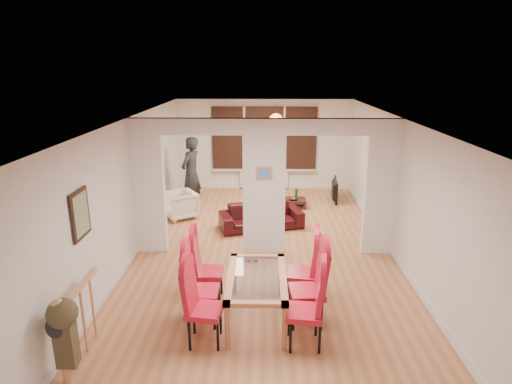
{
  "coord_description": "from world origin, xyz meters",
  "views": [
    {
      "loc": [
        -0.01,
        -7.76,
        3.52
      ],
      "look_at": [
        -0.16,
        0.6,
        1.03
      ],
      "focal_mm": 30.0,
      "sensor_mm": 36.0,
      "label": 1
    }
  ],
  "objects_px": {
    "dining_chair_lb": "(202,287)",
    "dining_chair_rc": "(302,269)",
    "dining_table": "(257,298)",
    "person": "(191,173)",
    "television": "(332,190)",
    "bottle": "(296,194)",
    "dining_chair_ra": "(305,307)",
    "coffee_table": "(287,203)",
    "dining_chair_rb": "(307,286)",
    "dining_chair_la": "(205,305)",
    "sofa": "(261,216)",
    "bowl": "(293,199)",
    "dining_chair_lc": "(208,268)",
    "armchair": "(180,205)"
  },
  "relations": [
    {
      "from": "dining_chair_lb",
      "to": "dining_chair_rc",
      "type": "bearing_deg",
      "value": 21.98
    },
    {
      "from": "dining_table",
      "to": "person",
      "type": "relative_size",
      "value": 0.81
    },
    {
      "from": "television",
      "to": "bottle",
      "type": "height_order",
      "value": "television"
    },
    {
      "from": "dining_chair_ra",
      "to": "coffee_table",
      "type": "distance_m",
      "value": 5.66
    },
    {
      "from": "dining_chair_rc",
      "to": "coffee_table",
      "type": "xyz_separation_m",
      "value": [
        0.02,
        4.59,
        -0.45
      ]
    },
    {
      "from": "dining_chair_rb",
      "to": "person",
      "type": "xyz_separation_m",
      "value": [
        -2.45,
        5.12,
        0.33
      ]
    },
    {
      "from": "dining_chair_la",
      "to": "sofa",
      "type": "distance_m",
      "value": 4.24
    },
    {
      "from": "dining_table",
      "to": "bowl",
      "type": "xyz_separation_m",
      "value": [
        0.83,
        4.99,
        -0.1
      ]
    },
    {
      "from": "dining_chair_rc",
      "to": "person",
      "type": "relative_size",
      "value": 0.61
    },
    {
      "from": "dining_chair_la",
      "to": "dining_chair_rb",
      "type": "height_order",
      "value": "dining_chair_rb"
    },
    {
      "from": "person",
      "to": "bowl",
      "type": "xyz_separation_m",
      "value": [
        2.58,
        -0.06,
        -0.66
      ]
    },
    {
      "from": "dining_chair_la",
      "to": "person",
      "type": "distance_m",
      "value": 5.7
    },
    {
      "from": "dining_chair_lc",
      "to": "bottle",
      "type": "xyz_separation_m",
      "value": [
        1.68,
        4.52,
        -0.17
      ]
    },
    {
      "from": "dining_chair_lb",
      "to": "armchair",
      "type": "height_order",
      "value": "dining_chair_lb"
    },
    {
      "from": "dining_chair_rb",
      "to": "coffee_table",
      "type": "distance_m",
      "value": 5.17
    },
    {
      "from": "dining_chair_ra",
      "to": "television",
      "type": "relative_size",
      "value": 1.12
    },
    {
      "from": "dining_chair_lb",
      "to": "coffee_table",
      "type": "distance_m",
      "value": 5.38
    },
    {
      "from": "dining_chair_la",
      "to": "dining_chair_rb",
      "type": "distance_m",
      "value": 1.44
    },
    {
      "from": "armchair",
      "to": "bottle",
      "type": "distance_m",
      "value": 2.94
    },
    {
      "from": "dining_chair_rc",
      "to": "bottle",
      "type": "distance_m",
      "value": 4.57
    },
    {
      "from": "bottle",
      "to": "dining_chair_ra",
      "type": "bearing_deg",
      "value": -93.08
    },
    {
      "from": "bowl",
      "to": "armchair",
      "type": "bearing_deg",
      "value": -164.74
    },
    {
      "from": "dining_chair_rc",
      "to": "armchair",
      "type": "distance_m",
      "value": 4.56
    },
    {
      "from": "person",
      "to": "bottle",
      "type": "relative_size",
      "value": 6.04
    },
    {
      "from": "dining_chair_rc",
      "to": "sofa",
      "type": "xyz_separation_m",
      "value": [
        -0.64,
        3.14,
        -0.29
      ]
    },
    {
      "from": "dining_chair_lb",
      "to": "armchair",
      "type": "relative_size",
      "value": 1.57
    },
    {
      "from": "dining_chair_la",
      "to": "television",
      "type": "relative_size",
      "value": 1.11
    },
    {
      "from": "person",
      "to": "television",
      "type": "xyz_separation_m",
      "value": [
        3.68,
        0.67,
        -0.62
      ]
    },
    {
      "from": "sofa",
      "to": "bottle",
      "type": "xyz_separation_m",
      "value": [
        0.89,
        1.42,
        0.1
      ]
    },
    {
      "from": "dining_chair_rb",
      "to": "dining_chair_rc",
      "type": "height_order",
      "value": "dining_chair_rb"
    },
    {
      "from": "dining_chair_ra",
      "to": "coffee_table",
      "type": "relative_size",
      "value": 1.16
    },
    {
      "from": "dining_table",
      "to": "dining_chair_rc",
      "type": "height_order",
      "value": "dining_chair_rc"
    },
    {
      "from": "dining_chair_lb",
      "to": "television",
      "type": "height_order",
      "value": "dining_chair_lb"
    },
    {
      "from": "dining_chair_rb",
      "to": "sofa",
      "type": "bearing_deg",
      "value": 95.79
    },
    {
      "from": "television",
      "to": "coffee_table",
      "type": "height_order",
      "value": "television"
    },
    {
      "from": "sofa",
      "to": "dining_chair_ra",
      "type": "bearing_deg",
      "value": -97.92
    },
    {
      "from": "dining_chair_la",
      "to": "dining_chair_rc",
      "type": "distance_m",
      "value": 1.69
    },
    {
      "from": "dining_chair_rb",
      "to": "bottle",
      "type": "relative_size",
      "value": 3.84
    },
    {
      "from": "dining_chair_lb",
      "to": "bottle",
      "type": "height_order",
      "value": "dining_chair_lb"
    },
    {
      "from": "dining_chair_la",
      "to": "dining_chair_lb",
      "type": "xyz_separation_m",
      "value": [
        -0.1,
        0.46,
        0.01
      ]
    },
    {
      "from": "person",
      "to": "armchair",
      "type": "bearing_deg",
      "value": 11.73
    },
    {
      "from": "dining_table",
      "to": "dining_chair_lc",
      "type": "bearing_deg",
      "value": 144.91
    },
    {
      "from": "dining_chair_la",
      "to": "dining_chair_lc",
      "type": "bearing_deg",
      "value": 103.28
    },
    {
      "from": "dining_chair_ra",
      "to": "dining_chair_rb",
      "type": "distance_m",
      "value": 0.5
    },
    {
      "from": "dining_chair_lc",
      "to": "sofa",
      "type": "relative_size",
      "value": 0.59
    },
    {
      "from": "person",
      "to": "coffee_table",
      "type": "distance_m",
      "value": 2.57
    },
    {
      "from": "dining_chair_lc",
      "to": "dining_chair_ra",
      "type": "distance_m",
      "value": 1.76
    },
    {
      "from": "dining_chair_rb",
      "to": "bowl",
      "type": "bearing_deg",
      "value": 84.15
    },
    {
      "from": "dining_chair_ra",
      "to": "dining_chair_rc",
      "type": "bearing_deg",
      "value": 93.78
    },
    {
      "from": "person",
      "to": "television",
      "type": "relative_size",
      "value": 1.83
    }
  ]
}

